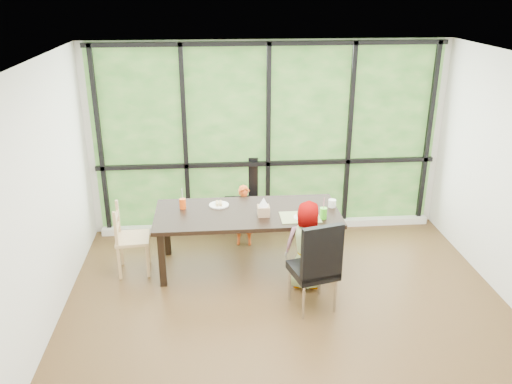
# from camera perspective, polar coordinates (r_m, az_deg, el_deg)

# --- Properties ---
(ground) EXTENTS (5.00, 5.00, 0.00)m
(ground) POSITION_cam_1_polar(r_m,az_deg,el_deg) (5.93, 3.58, -13.02)
(ground) COLOR black
(ground) RESTS_ON ground
(back_wall) EXTENTS (5.00, 0.00, 5.00)m
(back_wall) POSITION_cam_1_polar(r_m,az_deg,el_deg) (7.39, 1.29, 5.84)
(back_wall) COLOR silver
(back_wall) RESTS_ON ground
(foliage_backdrop) EXTENTS (4.80, 0.02, 2.65)m
(foliage_backdrop) POSITION_cam_1_polar(r_m,az_deg,el_deg) (7.37, 1.31, 5.79)
(foliage_backdrop) COLOR #244E1C
(foliage_backdrop) RESTS_ON back_wall
(window_mullions) EXTENTS (4.80, 0.06, 2.65)m
(window_mullions) POSITION_cam_1_polar(r_m,az_deg,el_deg) (7.33, 1.34, 5.71)
(window_mullions) COLOR black
(window_mullions) RESTS_ON back_wall
(window_sill) EXTENTS (4.80, 0.12, 0.10)m
(window_sill) POSITION_cam_1_polar(r_m,az_deg,el_deg) (7.76, 1.29, -3.64)
(window_sill) COLOR silver
(window_sill) RESTS_ON ground
(dining_table) EXTENTS (2.37, 1.22, 0.75)m
(dining_table) POSITION_cam_1_polar(r_m,az_deg,el_deg) (6.64, -0.94, -5.12)
(dining_table) COLOR black
(dining_table) RESTS_ON ground
(chair_window_leather) EXTENTS (0.58, 0.58, 1.08)m
(chair_window_leather) POSITION_cam_1_polar(r_m,az_deg,el_deg) (7.49, -1.83, -0.51)
(chair_window_leather) COLOR black
(chair_window_leather) RESTS_ON ground
(chair_interior_leather) EXTENTS (0.56, 0.56, 1.08)m
(chair_interior_leather) POSITION_cam_1_polar(r_m,az_deg,el_deg) (5.78, 6.25, -7.79)
(chair_interior_leather) COLOR black
(chair_interior_leather) RESTS_ON ground
(chair_end_beech) EXTENTS (0.43, 0.45, 0.90)m
(chair_end_beech) POSITION_cam_1_polar(r_m,az_deg,el_deg) (6.66, -13.27, -4.95)
(chair_end_beech) COLOR tan
(chair_end_beech) RESTS_ON ground
(child_toddler) EXTENTS (0.33, 0.24, 0.86)m
(child_toddler) POSITION_cam_1_polar(r_m,az_deg,el_deg) (7.16, -1.28, -2.57)
(child_toddler) COLOR #CE4C18
(child_toddler) RESTS_ON ground
(child_older) EXTENTS (0.58, 0.44, 1.08)m
(child_older) POSITION_cam_1_polar(r_m,az_deg,el_deg) (6.16, 5.72, -5.81)
(child_older) COLOR slate
(child_older) RESTS_ON ground
(placemat) EXTENTS (0.48, 0.35, 0.01)m
(placemat) POSITION_cam_1_polar(r_m,az_deg,el_deg) (6.35, 4.83, -2.74)
(placemat) COLOR tan
(placemat) RESTS_ON dining_table
(plate_far) EXTENTS (0.25, 0.25, 0.02)m
(plate_far) POSITION_cam_1_polar(r_m,az_deg,el_deg) (6.67, -4.06, -1.42)
(plate_far) COLOR white
(plate_far) RESTS_ON dining_table
(plate_near) EXTENTS (0.21, 0.21, 0.01)m
(plate_near) POSITION_cam_1_polar(r_m,az_deg,el_deg) (6.34, 5.06, -2.77)
(plate_near) COLOR white
(plate_near) RESTS_ON dining_table
(orange_cup) EXTENTS (0.08, 0.08, 0.13)m
(orange_cup) POSITION_cam_1_polar(r_m,az_deg,el_deg) (6.61, -7.99, -1.26)
(orange_cup) COLOR #F75212
(orange_cup) RESTS_ON dining_table
(green_cup) EXTENTS (0.09, 0.09, 0.14)m
(green_cup) POSITION_cam_1_polar(r_m,az_deg,el_deg) (6.32, 7.34, -2.31)
(green_cup) COLOR #4ACF24
(green_cup) RESTS_ON dining_table
(white_mug) EXTENTS (0.10, 0.10, 0.10)m
(white_mug) POSITION_cam_1_polar(r_m,az_deg,el_deg) (6.67, 8.28, -1.23)
(white_mug) COLOR white
(white_mug) RESTS_ON dining_table
(tissue_box) EXTENTS (0.14, 0.14, 0.12)m
(tissue_box) POSITION_cam_1_polar(r_m,az_deg,el_deg) (6.36, 0.82, -2.06)
(tissue_box) COLOR tan
(tissue_box) RESTS_ON dining_table
(crepe_rolls_far) EXTENTS (0.10, 0.12, 0.04)m
(crepe_rolls_far) POSITION_cam_1_polar(r_m,az_deg,el_deg) (6.66, -4.06, -1.22)
(crepe_rolls_far) COLOR tan
(crepe_rolls_far) RESTS_ON plate_far
(crepe_rolls_near) EXTENTS (0.15, 0.12, 0.04)m
(crepe_rolls_near) POSITION_cam_1_polar(r_m,az_deg,el_deg) (6.33, 5.07, -2.57)
(crepe_rolls_near) COLOR tan
(crepe_rolls_near) RESTS_ON plate_near
(straw_white) EXTENTS (0.01, 0.04, 0.20)m
(straw_white) POSITION_cam_1_polar(r_m,az_deg,el_deg) (6.57, -8.03, -0.42)
(straw_white) COLOR white
(straw_white) RESTS_ON orange_cup
(straw_pink) EXTENTS (0.01, 0.04, 0.20)m
(straw_pink) POSITION_cam_1_polar(r_m,az_deg,el_deg) (6.28, 7.39, -1.41)
(straw_pink) COLOR pink
(straw_pink) RESTS_ON green_cup
(tissue) EXTENTS (0.12, 0.12, 0.11)m
(tissue) POSITION_cam_1_polar(r_m,az_deg,el_deg) (6.31, 0.83, -1.09)
(tissue) COLOR white
(tissue) RESTS_ON tissue_box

